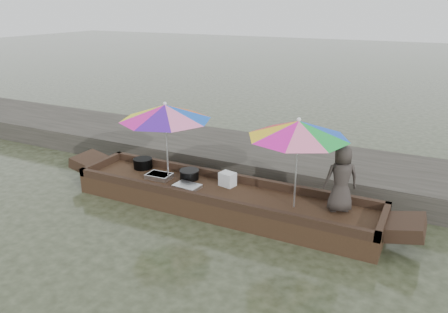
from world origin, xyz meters
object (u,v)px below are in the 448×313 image
at_px(cooking_pot, 143,163).
at_px(supply_bag, 228,179).
at_px(charcoal_grill, 189,175).
at_px(boat_hull, 222,200).
at_px(umbrella_bow, 167,143).
at_px(vendor, 341,178).
at_px(tray_scallop, 187,186).
at_px(umbrella_stern, 296,164).
at_px(tray_crayfish, 159,176).

relative_size(cooking_pot, supply_bag, 1.39).
bearing_deg(charcoal_grill, cooking_pot, 176.25).
xyz_separation_m(boat_hull, umbrella_bow, (-1.16, 0.00, 0.95)).
xyz_separation_m(boat_hull, vendor, (2.08, 0.21, 0.74)).
bearing_deg(tray_scallop, vendor, 7.16).
distance_m(boat_hull, vendor, 2.22).
bearing_deg(supply_bag, umbrella_stern, -12.10).
bearing_deg(umbrella_bow, tray_crayfish, 175.28).
relative_size(umbrella_bow, umbrella_stern, 1.03).
xyz_separation_m(boat_hull, cooking_pot, (-2.01, 0.34, 0.28)).
height_order(tray_scallop, umbrella_stern, umbrella_stern).
height_order(tray_crayfish, vendor, vendor).
distance_m(tray_scallop, vendor, 2.80).
height_order(vendor, umbrella_stern, umbrella_stern).
relative_size(boat_hull, tray_scallop, 11.87).
height_order(supply_bag, vendor, vendor).
bearing_deg(boat_hull, tray_scallop, -168.63).
height_order(cooking_pot, tray_scallop, cooking_pot).
bearing_deg(cooking_pot, vendor, -1.75).
distance_m(cooking_pot, umbrella_stern, 3.47).
relative_size(cooking_pot, charcoal_grill, 1.08).
bearing_deg(charcoal_grill, umbrella_bow, -140.77).
bearing_deg(vendor, charcoal_grill, -29.95).
xyz_separation_m(boat_hull, tray_crayfish, (-1.39, 0.02, 0.22)).
height_order(boat_hull, cooking_pot, cooking_pot).
relative_size(boat_hull, charcoal_grill, 15.81).
xyz_separation_m(supply_bag, vendor, (2.10, -0.09, 0.44)).
bearing_deg(vendor, boat_hull, -23.18).
xyz_separation_m(supply_bag, umbrella_stern, (1.40, -0.30, 0.65)).
distance_m(cooking_pot, tray_crayfish, 0.70).
xyz_separation_m(vendor, umbrella_stern, (-0.70, -0.21, 0.21)).
distance_m(supply_bag, vendor, 2.15).
height_order(umbrella_bow, umbrella_stern, same).
relative_size(tray_scallop, umbrella_bow, 0.28).
xyz_separation_m(tray_scallop, supply_bag, (0.63, 0.43, 0.10)).
distance_m(boat_hull, cooking_pot, 2.06).
bearing_deg(vendor, tray_crayfish, -25.82).
xyz_separation_m(cooking_pot, tray_scallop, (1.36, -0.47, -0.07)).
distance_m(charcoal_grill, supply_bag, 0.81).
bearing_deg(cooking_pot, tray_scallop, -19.01).
relative_size(tray_crayfish, supply_bag, 1.72).
bearing_deg(supply_bag, vendor, -2.43).
xyz_separation_m(charcoal_grill, umbrella_stern, (2.22, -0.26, 0.69)).
bearing_deg(vendor, cooking_pot, -30.75).
height_order(vendor, umbrella_bow, umbrella_bow).
relative_size(cooking_pot, umbrella_bow, 0.23).
relative_size(boat_hull, tray_crayfish, 11.87).
distance_m(charcoal_grill, umbrella_stern, 2.33).
bearing_deg(tray_crayfish, cooking_pot, 152.99).
distance_m(tray_scallop, supply_bag, 0.77).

